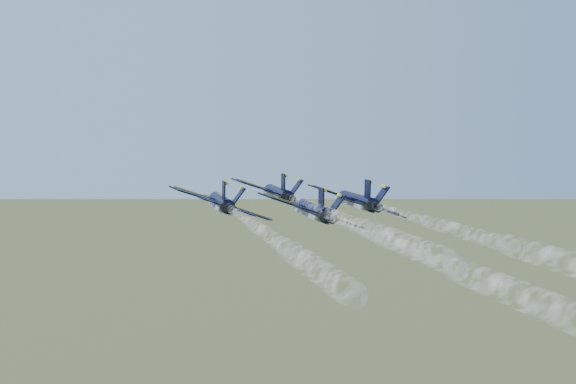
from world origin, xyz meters
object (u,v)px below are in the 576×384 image
object	(u,v)px
jet_left	(221,202)
jet_right	(357,201)
jet_slot	(312,210)
jet_lead	(278,193)

from	to	relation	value
jet_left	jet_right	bearing A→B (deg)	-4.58
jet_left	jet_slot	world-z (taller)	same
jet_right	jet_slot	bearing A→B (deg)	-131.26
jet_right	jet_lead	bearing A→B (deg)	127.01
jet_lead	jet_right	xyz separation A→B (m)	(7.24, -11.69, 0.00)
jet_left	jet_lead	bearing A→B (deg)	47.46
jet_left	jet_slot	bearing A→B (deg)	-46.67
jet_right	jet_left	bearing A→B (deg)	175.42
jet_lead	jet_right	size ratio (longest dim) A/B	1.00
jet_lead	jet_left	world-z (taller)	same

